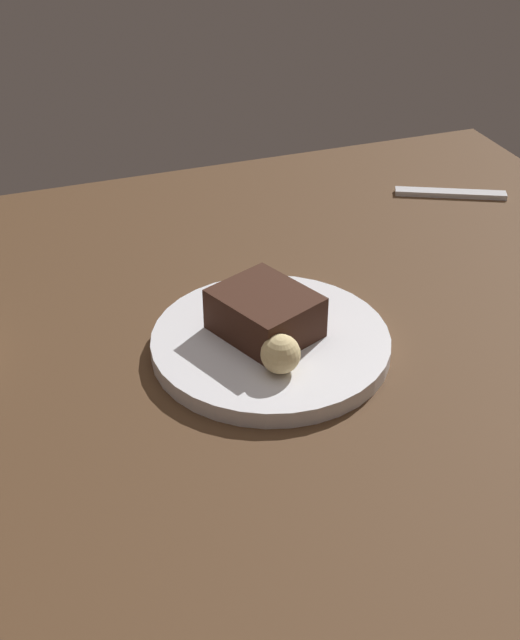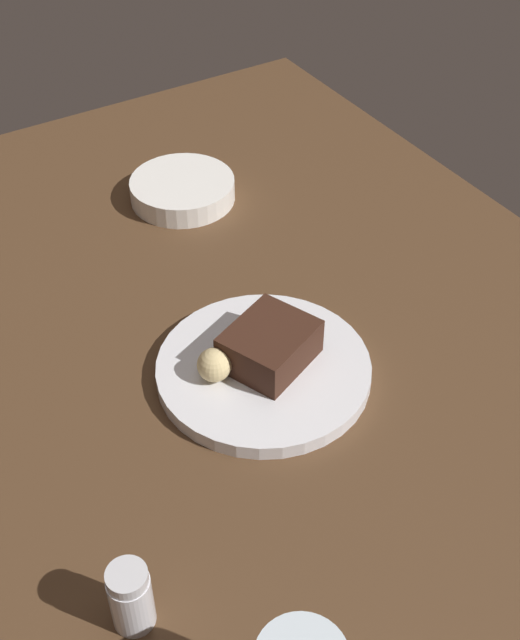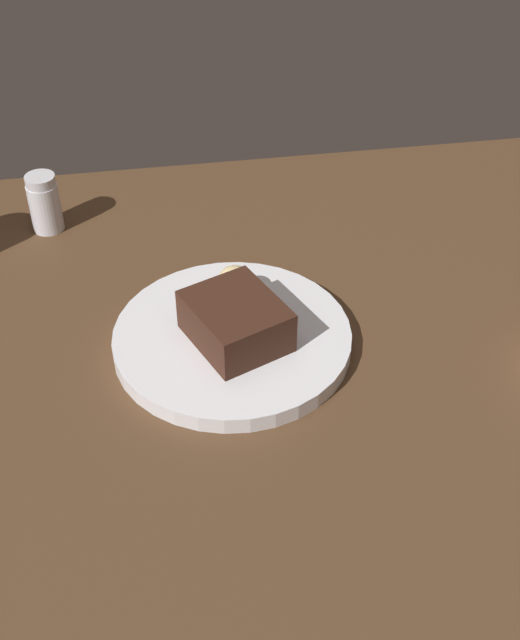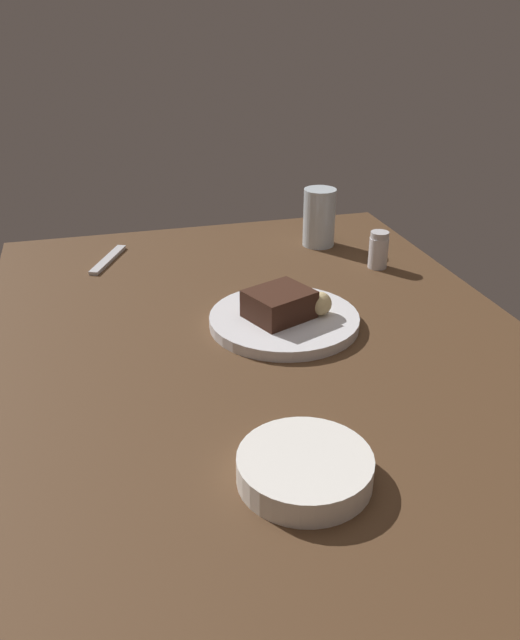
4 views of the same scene
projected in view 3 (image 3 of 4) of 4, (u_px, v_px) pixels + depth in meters
The scene contains 5 objects.
dining_table at pixel (315, 379), 82.09cm from camera, with size 120.00×84.00×3.00cm, color #4C331E.
dessert_plate at pixel (232, 339), 83.07cm from camera, with size 23.94×23.94×1.76cm, color silver.
chocolate_cake_slice at pixel (236, 321), 80.40cm from camera, with size 9.51×8.04×4.46cm, color #381E14.
bread_roll at pixel (235, 283), 85.63cm from camera, with size 3.77×3.77×3.77cm, color #DBC184.
salt_shaker at pixel (45, 203), 97.71cm from camera, with size 3.71×3.71×7.18cm.
Camera 3 is at (14.89, 57.46, 58.76)cm, focal length 46.41 mm.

